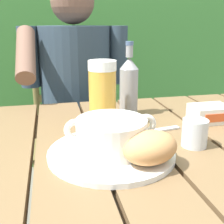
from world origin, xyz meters
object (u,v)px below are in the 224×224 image
Objects in this scene: bread_roll at (150,147)px; butter_tub at (210,113)px; beer_bottle at (129,85)px; person_eating at (76,95)px; table_knife at (151,131)px; soup_bowl at (111,134)px; beer_glass at (102,93)px; chair_near_diner at (75,131)px; water_glass_small at (195,133)px; serving_plate at (111,152)px.

bread_roll is 0.36m from butter_tub.
butter_tub is at bearing -27.93° from beer_bottle.
person_eating is at bearing 107.07° from beer_bottle.
table_knife is at bearing 69.30° from bread_roll.
person_eating is at bearing 91.01° from soup_bowl.
person_eating is 8.66× the size of bread_roll.
person_eating is 0.46m from beer_bottle.
person_eating is 6.64× the size of beer_glass.
beer_bottle is (0.13, -0.42, 0.13)m from person_eating.
bread_roll is 1.27× the size of butter_tub.
bread_roll is at bearing -80.80° from beer_glass.
chair_near_diner is 4.25× the size of beer_bottle.
butter_tub is (0.28, 0.24, -0.02)m from bread_roll.
table_knife is (-0.07, 0.11, -0.03)m from water_glass_small.
beer_bottle is (0.12, 0.28, 0.09)m from serving_plate.
person_eating reaches higher than beer_glass.
bread_roll is at bearing -49.40° from soup_bowl.
water_glass_small is (0.21, 0.01, 0.03)m from serving_plate.
beer_glass is 1.66× the size of butter_tub.
beer_bottle reaches higher than serving_plate.
table_knife is (0.02, -0.17, -0.09)m from beer_bottle.
beer_bottle reaches higher than butter_tub.
beer_bottle is at bearing 152.07° from butter_tub.
chair_near_diner is 0.97m from soup_bowl.
serving_plate is 1.96× the size of table_knife.
table_knife is (0.07, 0.19, -0.04)m from bread_roll.
water_glass_small is at bearing 1.50° from serving_plate.
beer_glass reaches higher than soup_bowl.
table_knife is (0.15, -0.59, 0.04)m from person_eating.
beer_glass is 0.17m from table_knife.
beer_glass is (0.02, 0.21, 0.04)m from soup_bowl.
chair_near_diner is 0.88m from butter_tub.
water_glass_small reaches higher than butter_tub.
bread_roll reaches higher than serving_plate.
chair_near_diner is 0.32m from person_eating.
person_eating is 0.71m from serving_plate.
chair_near_diner is at bearing 94.33° from bread_roll.
chair_near_diner is 0.95m from serving_plate.
beer_glass is 0.12m from beer_bottle.
bread_roll reaches higher than butter_tub.
serving_plate is 1.54× the size of beer_glass.
chair_near_diner reaches higher than water_glass_small.
serving_plate is at bearing 130.60° from bread_roll.
beer_bottle is (0.10, 0.07, 0.00)m from beer_glass.
serving_plate is 2.00× the size of bread_roll.
bread_roll is at bearing -85.67° from chair_near_diner.
serving_plate reaches higher than table_knife.
butter_tub is (0.13, 0.16, -0.01)m from water_glass_small.
water_glass_small is (0.14, 0.08, -0.01)m from bread_roll.
beer_glass is 0.33m from butter_tub.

